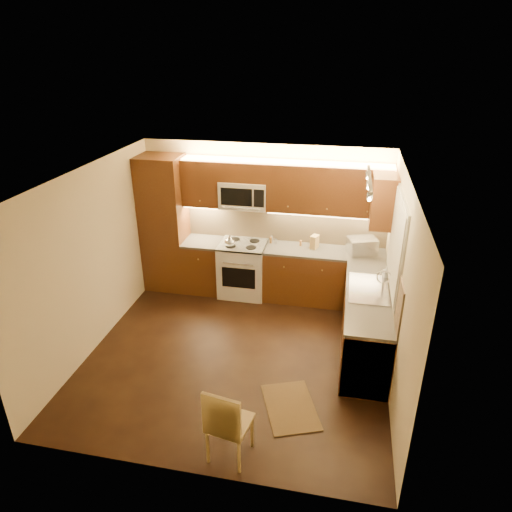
% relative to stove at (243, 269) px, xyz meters
% --- Properties ---
extents(floor, '(4.00, 4.00, 0.01)m').
position_rel_stove_xyz_m(floor, '(0.30, -1.68, -0.46)').
color(floor, black).
rests_on(floor, ground).
extents(ceiling, '(4.00, 4.00, 0.01)m').
position_rel_stove_xyz_m(ceiling, '(0.30, -1.68, 2.04)').
color(ceiling, beige).
rests_on(ceiling, ground).
extents(wall_back, '(4.00, 0.01, 2.50)m').
position_rel_stove_xyz_m(wall_back, '(0.30, 0.32, 0.79)').
color(wall_back, '#C7B792').
rests_on(wall_back, ground).
extents(wall_front, '(4.00, 0.01, 2.50)m').
position_rel_stove_xyz_m(wall_front, '(0.30, -3.67, 0.79)').
color(wall_front, '#C7B792').
rests_on(wall_front, ground).
extents(wall_left, '(0.01, 4.00, 2.50)m').
position_rel_stove_xyz_m(wall_left, '(-1.70, -1.68, 0.79)').
color(wall_left, '#C7B792').
rests_on(wall_left, ground).
extents(wall_right, '(0.01, 4.00, 2.50)m').
position_rel_stove_xyz_m(wall_right, '(2.30, -1.68, 0.79)').
color(wall_right, '#C7B792').
rests_on(wall_right, ground).
extents(pantry, '(0.70, 0.60, 2.30)m').
position_rel_stove_xyz_m(pantry, '(-1.35, 0.02, 0.69)').
color(pantry, '#49210F').
rests_on(pantry, floor).
extents(base_cab_back_left, '(0.62, 0.60, 0.86)m').
position_rel_stove_xyz_m(base_cab_back_left, '(-0.69, 0.02, -0.03)').
color(base_cab_back_left, '#49210F').
rests_on(base_cab_back_left, floor).
extents(counter_back_left, '(0.62, 0.60, 0.04)m').
position_rel_stove_xyz_m(counter_back_left, '(-0.69, 0.02, 0.42)').
color(counter_back_left, '#33302E').
rests_on(counter_back_left, base_cab_back_left).
extents(base_cab_back_right, '(1.92, 0.60, 0.86)m').
position_rel_stove_xyz_m(base_cab_back_right, '(1.34, 0.02, -0.03)').
color(base_cab_back_right, '#49210F').
rests_on(base_cab_back_right, floor).
extents(counter_back_right, '(1.92, 0.60, 0.04)m').
position_rel_stove_xyz_m(counter_back_right, '(1.34, 0.02, 0.42)').
color(counter_back_right, '#33302E').
rests_on(counter_back_right, base_cab_back_right).
extents(base_cab_right, '(0.60, 2.00, 0.86)m').
position_rel_stove_xyz_m(base_cab_right, '(2.00, -1.28, -0.03)').
color(base_cab_right, '#49210F').
rests_on(base_cab_right, floor).
extents(counter_right, '(0.60, 2.00, 0.04)m').
position_rel_stove_xyz_m(counter_right, '(2.00, -1.28, 0.42)').
color(counter_right, '#33302E').
rests_on(counter_right, base_cab_right).
extents(dishwasher, '(0.58, 0.60, 0.84)m').
position_rel_stove_xyz_m(dishwasher, '(2.00, -1.98, -0.03)').
color(dishwasher, silver).
rests_on(dishwasher, floor).
extents(backsplash_back, '(3.30, 0.02, 0.60)m').
position_rel_stove_xyz_m(backsplash_back, '(0.65, 0.31, 0.74)').
color(backsplash_back, tan).
rests_on(backsplash_back, wall_back).
extents(backsplash_right, '(0.02, 2.00, 0.60)m').
position_rel_stove_xyz_m(backsplash_right, '(2.29, -1.28, 0.74)').
color(backsplash_right, tan).
rests_on(backsplash_right, wall_right).
extents(upper_cab_back_left, '(0.62, 0.35, 0.75)m').
position_rel_stove_xyz_m(upper_cab_back_left, '(-0.69, 0.15, 1.42)').
color(upper_cab_back_left, '#49210F').
rests_on(upper_cab_back_left, wall_back).
extents(upper_cab_back_right, '(1.92, 0.35, 0.75)m').
position_rel_stove_xyz_m(upper_cab_back_right, '(1.34, 0.15, 1.42)').
color(upper_cab_back_right, '#49210F').
rests_on(upper_cab_back_right, wall_back).
extents(upper_cab_bridge, '(0.76, 0.35, 0.31)m').
position_rel_stove_xyz_m(upper_cab_bridge, '(0.00, 0.15, 1.63)').
color(upper_cab_bridge, '#49210F').
rests_on(upper_cab_bridge, wall_back).
extents(upper_cab_right_corner, '(0.35, 0.50, 0.75)m').
position_rel_stove_xyz_m(upper_cab_right_corner, '(2.12, -0.28, 1.42)').
color(upper_cab_right_corner, '#49210F').
rests_on(upper_cab_right_corner, wall_right).
extents(stove, '(0.76, 0.65, 0.92)m').
position_rel_stove_xyz_m(stove, '(0.00, 0.00, 0.00)').
color(stove, silver).
rests_on(stove, floor).
extents(microwave, '(0.76, 0.38, 0.44)m').
position_rel_stove_xyz_m(microwave, '(0.00, 0.14, 1.26)').
color(microwave, silver).
rests_on(microwave, wall_back).
extents(window_frame, '(0.03, 1.44, 1.24)m').
position_rel_stove_xyz_m(window_frame, '(2.29, -1.12, 1.14)').
color(window_frame, silver).
rests_on(window_frame, wall_right).
extents(window_blinds, '(0.02, 1.36, 1.16)m').
position_rel_stove_xyz_m(window_blinds, '(2.27, -1.12, 1.14)').
color(window_blinds, silver).
rests_on(window_blinds, wall_right).
extents(sink, '(0.52, 0.86, 0.15)m').
position_rel_stove_xyz_m(sink, '(2.00, -1.12, 0.52)').
color(sink, silver).
rests_on(sink, counter_right).
extents(faucet, '(0.20, 0.04, 0.30)m').
position_rel_stove_xyz_m(faucet, '(2.18, -1.12, 0.59)').
color(faucet, silver).
rests_on(faucet, counter_right).
extents(track_light_bar, '(0.04, 1.20, 0.03)m').
position_rel_stove_xyz_m(track_light_bar, '(1.85, -1.27, 2.00)').
color(track_light_bar, silver).
rests_on(track_light_bar, ceiling).
extents(kettle, '(0.19, 0.19, 0.20)m').
position_rel_stove_xyz_m(kettle, '(-0.18, -0.15, 0.56)').
color(kettle, silver).
rests_on(kettle, stove).
extents(toaster_oven, '(0.51, 0.44, 0.26)m').
position_rel_stove_xyz_m(toaster_oven, '(1.91, 0.04, 0.57)').
color(toaster_oven, silver).
rests_on(toaster_oven, counter_back_right).
extents(knife_block, '(0.14, 0.18, 0.22)m').
position_rel_stove_xyz_m(knife_block, '(1.16, 0.10, 0.55)').
color(knife_block, '#A07E48').
rests_on(knife_block, counter_back_right).
extents(spice_jar_a, '(0.05, 0.05, 0.09)m').
position_rel_stove_xyz_m(spice_jar_a, '(0.52, 0.16, 0.49)').
color(spice_jar_a, silver).
rests_on(spice_jar_a, counter_back_right).
extents(spice_jar_b, '(0.05, 0.05, 0.11)m').
position_rel_stove_xyz_m(spice_jar_b, '(0.44, 0.16, 0.49)').
color(spice_jar_b, brown).
rests_on(spice_jar_b, counter_back_right).
extents(spice_jar_c, '(0.06, 0.06, 0.10)m').
position_rel_stove_xyz_m(spice_jar_c, '(0.44, 0.26, 0.49)').
color(spice_jar_c, silver).
rests_on(spice_jar_c, counter_back_right).
extents(spice_jar_d, '(0.05, 0.05, 0.10)m').
position_rel_stove_xyz_m(spice_jar_d, '(0.93, 0.15, 0.49)').
color(spice_jar_d, '#A46931').
rests_on(spice_jar_d, counter_back_right).
extents(soap_bottle, '(0.10, 0.10, 0.17)m').
position_rel_stove_xyz_m(soap_bottle, '(2.24, -0.73, 0.53)').
color(soap_bottle, silver).
rests_on(soap_bottle, counter_right).
extents(rug, '(0.82, 0.99, 0.01)m').
position_rel_stove_xyz_m(rug, '(1.16, -2.58, -0.45)').
color(rug, black).
rests_on(rug, floor).
extents(dining_chair, '(0.46, 0.46, 0.91)m').
position_rel_stove_xyz_m(dining_chair, '(0.63, -3.37, -0.00)').
color(dining_chair, '#A07E48').
rests_on(dining_chair, floor).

